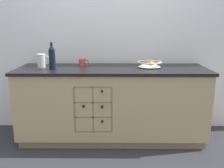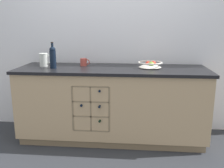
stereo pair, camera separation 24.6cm
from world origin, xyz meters
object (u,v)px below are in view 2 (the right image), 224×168
object	(u,v)px
standing_wine_bottle	(53,57)
fruit_bowl	(150,64)
white_pitcher	(44,59)
ceramic_mug	(84,62)

from	to	relation	value
standing_wine_bottle	fruit_bowl	bearing A→B (deg)	6.96
white_pitcher	standing_wine_bottle	bearing A→B (deg)	-40.04
standing_wine_bottle	ceramic_mug	bearing A→B (deg)	33.89
fruit_bowl	ceramic_mug	distance (m)	0.83
fruit_bowl	standing_wine_bottle	world-z (taller)	standing_wine_bottle
white_pitcher	standing_wine_bottle	size ratio (longest dim) A/B	0.52
ceramic_mug	standing_wine_bottle	size ratio (longest dim) A/B	0.39
white_pitcher	ceramic_mug	size ratio (longest dim) A/B	1.34
fruit_bowl	standing_wine_bottle	size ratio (longest dim) A/B	0.94
fruit_bowl	white_pitcher	bearing A→B (deg)	-179.81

